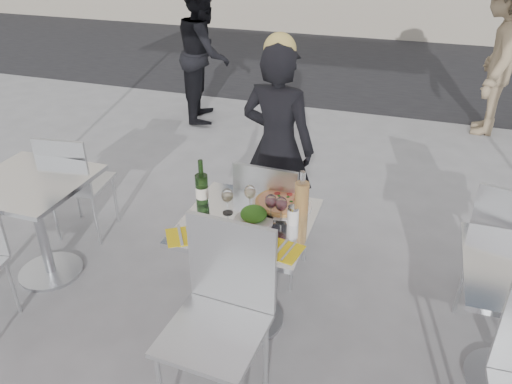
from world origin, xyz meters
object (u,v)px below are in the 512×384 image
(wineglass_white_a, at_px, (227,196))
(pedestrian_a, at_px, (204,53))
(chair_near, at_px, (222,305))
(pedestrian_b, at_px, (496,55))
(pizza_near, at_px, (239,238))
(wineglass_white_b, at_px, (250,193))
(side_chair_lfar, at_px, (74,179))
(wineglass_red_a, at_px, (271,202))
(woman_diner, at_px, (278,147))
(salad_plate, at_px, (254,215))
(sugar_shaker, at_px, (293,215))
(wineglass_red_b, at_px, (281,205))
(carafe, at_px, (302,199))
(side_chair_rfar, at_px, (508,243))
(pizza_far, at_px, (282,203))
(napkin_left, at_px, (183,236))
(side_table_left, at_px, (35,208))
(napkin_right, at_px, (283,250))
(wine_bottle, at_px, (202,189))
(main_table, at_px, (248,250))
(chair_far, at_px, (270,212))

(wineglass_white_a, bearing_deg, pedestrian_a, 115.76)
(chair_near, bearing_deg, wineglass_white_a, 111.66)
(pedestrian_a, distance_m, pedestrian_b, 3.29)
(pizza_near, distance_m, wineglass_white_b, 0.33)
(chair_near, height_order, side_chair_lfar, chair_near)
(wineglass_red_a, bearing_deg, woman_diner, 103.98)
(pedestrian_a, bearing_deg, salad_plate, -170.06)
(sugar_shaker, distance_m, wineglass_red_b, 0.09)
(sugar_shaker, bearing_deg, pedestrian_b, 71.04)
(woman_diner, bearing_deg, carafe, 123.23)
(side_chair_rfar, height_order, pedestrian_b, pedestrian_b)
(pizza_far, bearing_deg, wineglass_red_a, -96.33)
(pizza_near, distance_m, napkin_left, 0.30)
(chair_near, relative_size, side_chair_rfar, 1.06)
(side_table_left, xyz_separation_m, pizza_far, (1.64, 0.22, 0.23))
(side_chair_lfar, xyz_separation_m, pizza_far, (1.69, -0.26, 0.25))
(chair_near, xyz_separation_m, pizza_near, (-0.04, 0.35, 0.16))
(wineglass_white_b, height_order, napkin_right, wineglass_white_b)
(pedestrian_b, relative_size, wine_bottle, 6.02)
(main_table, xyz_separation_m, napkin_left, (-0.27, -0.26, 0.21))
(wine_bottle, distance_m, napkin_left, 0.35)
(chair_near, xyz_separation_m, wineglass_white_b, (-0.08, 0.66, 0.26))
(side_chair_lfar, bearing_deg, napkin_right, 151.49)
(pedestrian_b, xyz_separation_m, wineglass_white_b, (-1.58, -3.73, -0.03))
(chair_near, xyz_separation_m, carafe, (0.22, 0.66, 0.27))
(main_table, xyz_separation_m, wineglass_red_b, (0.18, 0.04, 0.32))
(main_table, relative_size, wineglass_white_a, 4.76)
(woman_diner, bearing_deg, sugar_shaker, 120.03)
(wineglass_white_b, relative_size, wineglass_red_a, 1.00)
(carafe, bearing_deg, napkin_right, -91.19)
(side_chair_lfar, bearing_deg, wineglass_red_b, 158.37)
(salad_plate, height_order, sugar_shaker, sugar_shaker)
(pedestrian_a, xyz_separation_m, sugar_shaker, (1.93, -3.20, 0.00))
(main_table, distance_m, wineglass_white_a, 0.35)
(pedestrian_a, relative_size, napkin_right, 7.67)
(pedestrian_b, bearing_deg, wineglass_red_a, -15.83)
(main_table, distance_m, pizza_far, 0.34)
(side_chair_lfar, distance_m, woman_diner, 1.55)
(side_chair_rfar, xyz_separation_m, sugar_shaker, (-1.19, -0.48, 0.24))
(chair_far, distance_m, wineglass_white_a, 0.53)
(pedestrian_a, bearing_deg, wineglass_red_a, -168.53)
(chair_far, height_order, wine_bottle, wine_bottle)
(side_chair_rfar, xyz_separation_m, pizza_far, (-1.30, -0.31, 0.20))
(carafe, height_order, napkin_right, carafe)
(woman_diner, xyz_separation_m, wineglass_white_a, (-0.02, -0.94, 0.09))
(side_chair_lfar, relative_size, pedestrian_a, 0.55)
(main_table, bearing_deg, chair_near, -83.97)
(salad_plate, height_order, carafe, carafe)
(salad_plate, bearing_deg, main_table, -174.30)
(pizza_near, bearing_deg, salad_plate, 85.86)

